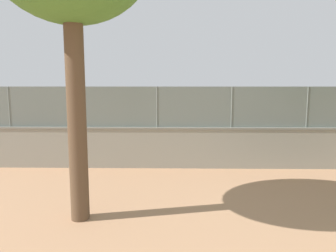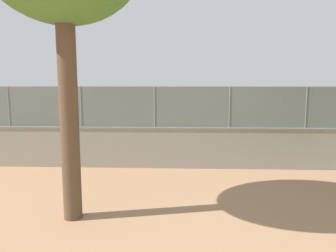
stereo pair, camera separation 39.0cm
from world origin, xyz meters
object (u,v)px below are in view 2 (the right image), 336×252
object	(u,v)px
player_at_service_line	(197,122)
sports_ball	(132,129)
player_foreground_swinging	(144,128)
spare_ball_by_wall	(201,157)

from	to	relation	value
player_at_service_line	sports_ball	size ratio (longest dim) A/B	10.79
player_foreground_swinging	sports_ball	size ratio (longest dim) A/B	9.63
sports_ball	spare_ball_by_wall	world-z (taller)	sports_ball
player_at_service_line	spare_ball_by_wall	size ratio (longest dim) A/B	9.84
player_foreground_swinging	spare_ball_by_wall	size ratio (longest dim) A/B	8.79
sports_ball	player_at_service_line	bearing A→B (deg)	-143.51
player_foreground_swinging	player_at_service_line	distance (m)	4.08
player_foreground_swinging	sports_ball	world-z (taller)	player_foreground_swinging
player_at_service_line	spare_ball_by_wall	world-z (taller)	player_at_service_line
player_at_service_line	spare_ball_by_wall	distance (m)	6.64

